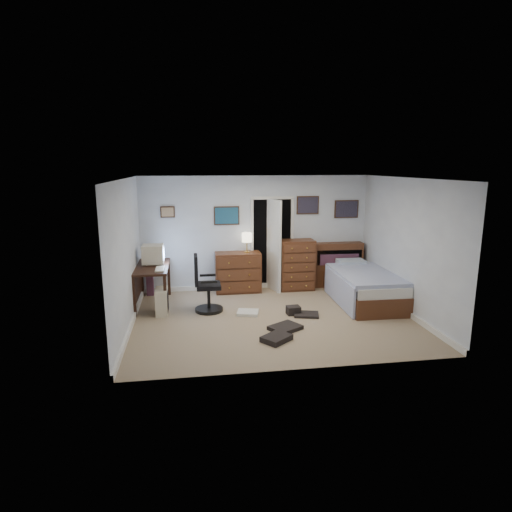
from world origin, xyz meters
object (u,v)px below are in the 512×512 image
at_px(low_dresser, 238,272).
at_px(tall_dresser, 296,265).
at_px(computer_desk, 147,275).
at_px(office_chair, 205,290).
at_px(bed, 363,286).

height_order(low_dresser, tall_dresser, tall_dresser).
bearing_deg(computer_desk, tall_dresser, 11.90).
relative_size(computer_desk, office_chair, 1.27).
relative_size(tall_dresser, bed, 0.52).
bearing_deg(office_chair, computer_desk, 153.88).
relative_size(computer_desk, bed, 0.65).
bearing_deg(tall_dresser, computer_desk, -168.58).
xyz_separation_m(low_dresser, bed, (2.42, -1.10, -0.11)).
relative_size(office_chair, low_dresser, 1.12).
xyz_separation_m(tall_dresser, bed, (1.12, -1.08, -0.23)).
xyz_separation_m(computer_desk, office_chair, (1.10, -0.53, -0.19)).
distance_m(low_dresser, bed, 2.66).
xyz_separation_m(computer_desk, tall_dresser, (3.16, 0.65, -0.06)).
relative_size(low_dresser, bed, 0.46).
xyz_separation_m(computer_desk, low_dresser, (1.86, 0.67, -0.18)).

